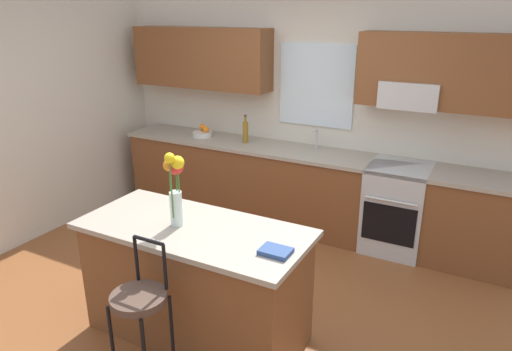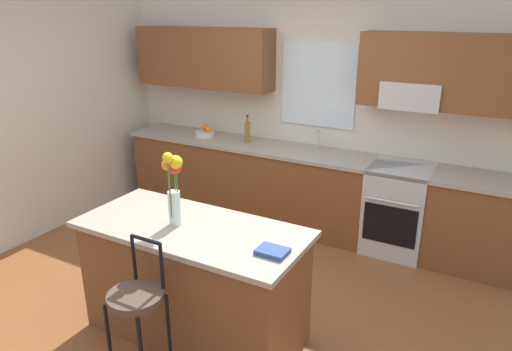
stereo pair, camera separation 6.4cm
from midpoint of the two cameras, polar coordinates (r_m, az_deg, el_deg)
ground_plane at (r=4.22m, az=-4.19°, el=-15.18°), size 14.00×14.00×0.00m
wall_left at (r=5.58m, az=-25.88°, el=6.82°), size 0.12×4.60×2.70m
back_wall_assembly at (r=5.31m, az=7.16°, el=9.85°), size 5.60×0.50×2.70m
counter_run at (r=5.34m, az=5.39°, el=-1.70°), size 4.56×0.64×0.92m
sink_faucet at (r=5.25m, az=7.00°, el=4.71°), size 0.02×0.13×0.23m
oven_range at (r=5.05m, az=16.33°, el=-3.84°), size 0.60×0.64×0.92m
kitchen_island at (r=3.65m, az=-7.86°, el=-12.66°), size 1.71×0.78×0.92m
bar_stool_near at (r=3.18m, az=-14.53°, el=-14.95°), size 0.36×0.36×1.04m
flower_vase at (r=3.35m, az=-10.39°, el=-0.86°), size 0.16×0.16×0.56m
cookbook at (r=3.05m, az=1.80°, el=-9.23°), size 0.20×0.15×0.03m
fruit_bowl_oranges at (r=5.81m, az=-6.82°, el=5.22°), size 0.24×0.24×0.16m
bottle_olive_oil at (r=5.47m, az=-1.63°, el=5.37°), size 0.06×0.06×0.33m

